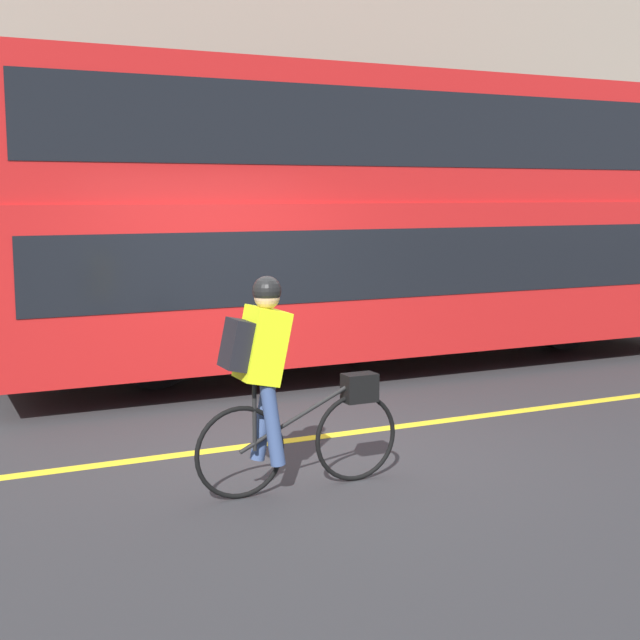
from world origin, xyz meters
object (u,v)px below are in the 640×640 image
Objects in this scene: bus at (381,208)px; cyclist_on_bike at (278,377)px; trash_bin at (358,293)px; street_sign_post at (260,249)px.

cyclist_on_bike is (-3.14, -4.05, -1.16)m from bus.
cyclist_on_bike is 8.11m from trash_bin.
street_sign_post is (2.58, 6.85, 0.50)m from cyclist_on_bike.
bus is 5.85× the size of cyclist_on_bike.
street_sign_post is at bearing -179.78° from trash_bin.
cyclist_on_bike is at bearing -110.63° from street_sign_post.
bus is 9.70× the size of trash_bin.
trash_bin is at bearing 67.34° from bus.
bus reaches higher than cyclist_on_bike.
trash_bin is (4.31, 6.86, -0.28)m from cyclist_on_bike.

